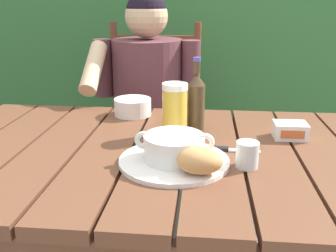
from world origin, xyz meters
TOP-DOWN VIEW (x-y plane):
  - dining_table at (-0.00, 0.00)m, footprint 1.40×0.85m
  - hedge_backdrop at (-0.13, 1.66)m, footprint 3.01×1.00m
  - chair_near_diner at (-0.14, 0.86)m, footprint 0.48×0.42m
  - person_eating at (-0.14, 0.66)m, footprint 0.48×0.47m
  - serving_plate at (0.05, -0.10)m, footprint 0.29×0.29m
  - soup_bowl at (0.05, -0.10)m, footprint 0.21×0.16m
  - bread_roll at (0.12, -0.18)m, footprint 0.12×0.09m
  - beer_glass at (0.04, 0.12)m, footprint 0.08×0.08m
  - beer_bottle at (0.10, 0.17)m, footprint 0.06×0.06m
  - water_glass_small at (0.24, -0.10)m, footprint 0.06×0.06m
  - butter_tub at (0.40, 0.13)m, footprint 0.10×0.08m
  - table_knife at (0.20, 0.00)m, footprint 0.15×0.03m
  - diner_bowl at (-0.14, 0.33)m, footprint 0.14×0.14m

SIDE VIEW (x-z plane):
  - chair_near_diner at x=-0.14m, z-range -0.02..1.01m
  - dining_table at x=0.00m, z-range 0.28..1.01m
  - person_eating at x=-0.14m, z-range 0.11..1.29m
  - table_knife at x=0.20m, z-range 0.73..0.74m
  - serving_plate at x=0.05m, z-range 0.73..0.75m
  - butter_tub at x=0.40m, z-range 0.73..0.78m
  - diner_bowl at x=-0.14m, z-range 0.73..0.80m
  - water_glass_small at x=0.24m, z-range 0.73..0.80m
  - bread_roll at x=0.12m, z-range 0.75..0.81m
  - soup_bowl at x=0.05m, z-range 0.74..0.82m
  - beer_glass at x=0.04m, z-range 0.73..0.90m
  - beer_bottle at x=0.10m, z-range 0.71..0.96m
  - hedge_backdrop at x=-0.13m, z-range 0.01..2.17m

